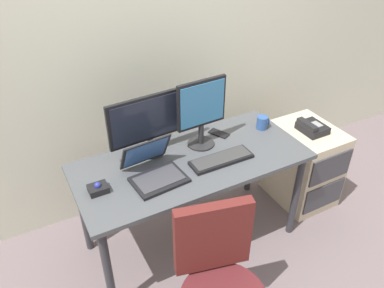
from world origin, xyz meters
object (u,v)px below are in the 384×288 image
object	(u,v)px
desk_phone	(312,128)
coffee_mug	(262,122)
keyboard	(221,159)
cell_phone	(219,133)
laptop	(154,169)
trackball_mouse	(98,188)
monitor_side	(202,110)
file_cabinet	(303,164)
monitor_main	(149,121)

from	to	relation	value
desk_phone	coffee_mug	bearing A→B (deg)	163.60
keyboard	cell_phone	bearing A→B (deg)	61.30
desk_phone	laptop	bearing A→B (deg)	-178.57
trackball_mouse	keyboard	bearing A→B (deg)	-5.89
monitor_side	keyboard	distance (m)	0.34
coffee_mug	cell_phone	bearing A→B (deg)	166.42
desk_phone	keyboard	xyz separation A→B (m)	(-0.85, -0.09, 0.06)
keyboard	trackball_mouse	size ratio (longest dim) A/B	3.74
file_cabinet	coffee_mug	xyz separation A→B (m)	(-0.39, 0.10, 0.45)
cell_phone	keyboard	bearing A→B (deg)	-145.59
file_cabinet	laptop	xyz separation A→B (m)	(-1.29, -0.05, 0.45)
desk_phone	monitor_main	bearing A→B (deg)	170.03
desk_phone	cell_phone	xyz separation A→B (m)	(-0.70, 0.19, 0.05)
keyboard	coffee_mug	world-z (taller)	coffee_mug
monitor_main	coffee_mug	bearing A→B (deg)	-6.87
desk_phone	laptop	distance (m)	1.29
laptop	trackball_mouse	world-z (taller)	laptop
cell_phone	monitor_main	bearing A→B (deg)	150.54
file_cabinet	keyboard	size ratio (longest dim) A/B	1.57
file_cabinet	coffee_mug	bearing A→B (deg)	166.19
monitor_side	cell_phone	distance (m)	0.32
monitor_main	monitor_side	distance (m)	0.34
trackball_mouse	monitor_main	bearing A→B (deg)	27.92
monitor_main	trackball_mouse	size ratio (longest dim) A/B	4.94
monitor_main	monitor_side	world-z (taller)	monitor_side
file_cabinet	cell_phone	bearing A→B (deg)	166.29
trackball_mouse	coffee_mug	size ratio (longest dim) A/B	1.19
trackball_mouse	cell_phone	distance (m)	0.94
laptop	trackball_mouse	size ratio (longest dim) A/B	3.16
monitor_main	keyboard	distance (m)	0.51
laptop	coffee_mug	bearing A→B (deg)	9.09
monitor_side	laptop	distance (m)	0.49
monitor_main	keyboard	bearing A→B (deg)	-40.66
desk_phone	laptop	size ratio (longest dim) A/B	0.57
file_cabinet	monitor_side	xyz separation A→B (m)	(-0.88, 0.12, 0.67)
trackball_mouse	cell_phone	size ratio (longest dim) A/B	0.77
file_cabinet	monitor_main	xyz separation A→B (m)	(-1.21, 0.19, 0.63)
monitor_main	laptop	distance (m)	0.31
coffee_mug	keyboard	bearing A→B (deg)	-156.57
keyboard	file_cabinet	bearing A→B (deg)	7.11
monitor_side	file_cabinet	bearing A→B (deg)	-7.64
file_cabinet	monitor_main	bearing A→B (deg)	170.86
monitor_main	keyboard	world-z (taller)	monitor_main
laptop	cell_phone	xyz separation A→B (m)	(0.59, 0.22, -0.05)
desk_phone	keyboard	world-z (taller)	keyboard
keyboard	cell_phone	world-z (taller)	keyboard
cell_phone	trackball_mouse	bearing A→B (deg)	165.31
file_cabinet	laptop	bearing A→B (deg)	-177.85
monitor_main	cell_phone	xyz separation A→B (m)	(0.50, -0.02, -0.23)
laptop	desk_phone	bearing A→B (deg)	1.43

